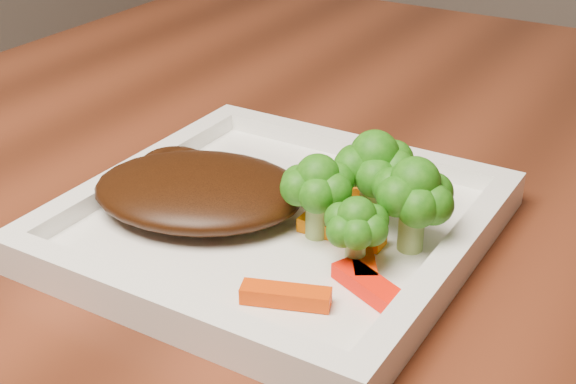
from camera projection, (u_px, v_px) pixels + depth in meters
The scene contains 11 objects.
plate at pixel (276, 228), 0.56m from camera, with size 0.27×0.27×0.01m, color white.
steak at pixel (199, 190), 0.57m from camera, with size 0.15×0.12×0.03m, color #331707.
broccoli_0 at pixel (373, 176), 0.54m from camera, with size 0.06×0.06×0.07m, color #1B6A11, non-canonical shape.
broccoli_1 at pixel (413, 205), 0.51m from camera, with size 0.06×0.06×0.06m, color #237713, non-canonical shape.
broccoli_2 at pixel (356, 227), 0.49m from camera, with size 0.05×0.05×0.06m, color #1D5B0F, non-canonical shape.
broccoli_3 at pixel (317, 195), 0.53m from camera, with size 0.06×0.06×0.06m, color #1C6410, non-canonical shape.
carrot_0 at pixel (286, 296), 0.47m from camera, with size 0.05×0.01×0.01m, color #DA3903.
carrot_1 at pixel (373, 289), 0.47m from camera, with size 0.06×0.02×0.01m, color #FF1504.
carrot_4 at pixel (350, 190), 0.59m from camera, with size 0.06×0.02×0.01m, color orange.
carrot_5 at pixel (362, 259), 0.50m from camera, with size 0.05×0.01×0.01m, color #F12E03.
carrot_6 at pixel (341, 231), 0.53m from camera, with size 0.06×0.02×0.01m, color orange.
Camera 1 is at (0.12, -0.60, 1.04)m, focal length 50.00 mm.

